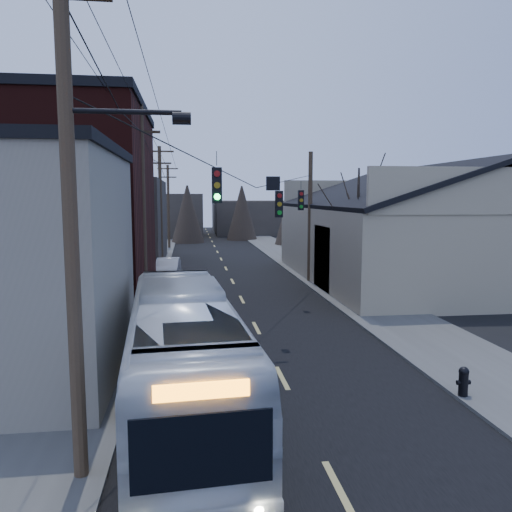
{
  "coord_description": "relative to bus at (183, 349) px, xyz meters",
  "views": [
    {
      "loc": [
        -2.78,
        -6.74,
        5.63
      ],
      "look_at": [
        0.14,
        15.13,
        3.0
      ],
      "focal_mm": 35.0,
      "sensor_mm": 36.0,
      "label": 1
    }
  ],
  "objects": [
    {
      "name": "building_left_far",
      "position": [
        -6.5,
        29.65,
        1.93
      ],
      "size": [
        9.0,
        14.0,
        7.0
      ],
      "primitive_type": "cube",
      "color": "#37312C",
      "rests_on": "ground"
    },
    {
      "name": "sidewalk_left",
      "position": [
        -3.5,
        23.65,
        -1.51
      ],
      "size": [
        4.0,
        110.0,
        0.12
      ],
      "primitive_type": "cube",
      "color": "#474744",
      "rests_on": "ground"
    },
    {
      "name": "building_far_left",
      "position": [
        -3.0,
        58.65,
        1.43
      ],
      "size": [
        10.0,
        12.0,
        6.0
      ],
      "primitive_type": "cube",
      "color": "#37312C",
      "rests_on": "ground"
    },
    {
      "name": "building_brick",
      "position": [
        -7.0,
        13.65,
        3.43
      ],
      "size": [
        10.0,
        12.0,
        10.0
      ],
      "primitive_type": "cube",
      "color": "black",
      "rests_on": "ground"
    },
    {
      "name": "utility_lines",
      "position": [
        -0.11,
        17.79,
        3.39
      ],
      "size": [
        11.24,
        45.28,
        10.5
      ],
      "color": "#382B1E",
      "rests_on": "ground"
    },
    {
      "name": "bus",
      "position": [
        0.0,
        0.0,
        0.0
      ],
      "size": [
        3.37,
        11.41,
        3.14
      ],
      "primitive_type": "imported",
      "rotation": [
        0.0,
        0.0,
        3.21
      ],
      "color": "silver",
      "rests_on": "ground"
    },
    {
      "name": "sidewalk_right",
      "position": [
        9.5,
        23.65,
        -1.51
      ],
      "size": [
        4.0,
        110.0,
        0.12
      ],
      "primitive_type": "cube",
      "color": "#474744",
      "rests_on": "ground"
    },
    {
      "name": "fire_hydrant",
      "position": [
        7.7,
        -0.63,
        -1.01
      ],
      "size": [
        0.39,
        0.28,
        0.83
      ],
      "rotation": [
        0.0,
        0.0,
        -0.03
      ],
      "color": "black",
      "rests_on": "sidewalk_right"
    },
    {
      "name": "warehouse",
      "position": [
        16.0,
        18.65,
        1.13
      ],
      "size": [
        16.16,
        20.6,
        7.73
      ],
      "color": "gray",
      "rests_on": "ground"
    },
    {
      "name": "bare_tree",
      "position": [
        9.5,
        13.65,
        2.03
      ],
      "size": [
        0.4,
        0.4,
        7.2
      ],
      "primitive_type": "cone",
      "color": "black",
      "rests_on": "ground"
    },
    {
      "name": "parked_car",
      "position": [
        -1.3,
        21.33,
        -0.85
      ],
      "size": [
        1.74,
        4.42,
        1.43
      ],
      "primitive_type": "imported",
      "rotation": [
        0.0,
        0.0,
        -0.05
      ],
      "color": "#A2A5AA",
      "rests_on": "ground"
    },
    {
      "name": "building_far_right",
      "position": [
        10.0,
        63.65,
        0.93
      ],
      "size": [
        12.0,
        14.0,
        5.0
      ],
      "primitive_type": "cube",
      "color": "#37312C",
      "rests_on": "ground"
    },
    {
      "name": "road_surface",
      "position": [
        3.0,
        23.65,
        -1.56
      ],
      "size": [
        9.0,
        110.0,
        0.02
      ],
      "primitive_type": "cube",
      "color": "black",
      "rests_on": "ground"
    }
  ]
}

